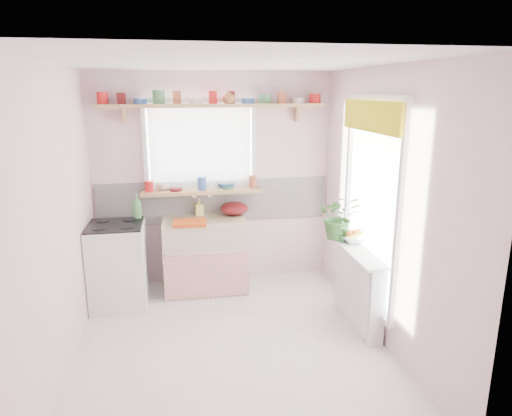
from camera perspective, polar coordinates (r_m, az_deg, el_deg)
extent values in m
plane|color=silver|center=(4.41, -3.02, -16.75)|extent=(3.20, 3.20, 0.00)
plane|color=white|center=(3.77, -3.54, 17.72)|extent=(3.20, 3.20, 0.00)
plane|color=silver|center=(5.46, -5.29, 3.52)|extent=(2.80, 0.00, 2.80)
plane|color=silver|center=(2.42, 1.40, -10.90)|extent=(2.80, 0.00, 2.80)
plane|color=silver|center=(4.00, -23.59, -1.76)|extent=(0.00, 3.20, 3.20)
plane|color=silver|center=(4.30, 15.61, 0.01)|extent=(0.00, 3.20, 3.20)
cube|color=white|center=(5.50, -5.21, 0.94)|extent=(2.74, 0.03, 0.50)
cube|color=pink|center=(5.55, -5.16, -1.08)|extent=(2.74, 0.02, 0.12)
cube|color=white|center=(5.38, -6.99, 7.63)|extent=(1.20, 0.01, 1.00)
cube|color=white|center=(5.32, -6.95, 7.55)|extent=(1.15, 0.02, 0.95)
cube|color=white|center=(4.47, 14.46, 0.64)|extent=(0.01, 1.10, 1.90)
cube|color=yellow|center=(4.32, 14.10, 11.08)|extent=(0.03, 1.20, 0.28)
cube|color=white|center=(5.44, -6.36, -7.28)|extent=(0.85, 0.55, 0.55)
cube|color=#D2543D|center=(5.18, -6.14, -8.42)|extent=(0.95, 0.02, 0.53)
cube|color=beige|center=(5.30, -6.49, -3.01)|extent=(0.95, 0.55, 0.30)
cylinder|color=silver|center=(5.43, -6.78, 1.81)|extent=(0.03, 0.22, 0.03)
cube|color=white|center=(5.18, -16.85, -6.92)|extent=(0.58, 0.58, 0.90)
cube|color=black|center=(5.03, -17.22, -2.09)|extent=(0.56, 0.56, 0.02)
cylinder|color=black|center=(4.92, -19.04, -2.44)|extent=(0.14, 0.14, 0.01)
cylinder|color=black|center=(4.88, -15.80, -2.32)|extent=(0.14, 0.14, 0.01)
cylinder|color=black|center=(5.18, -18.59, -1.55)|extent=(0.14, 0.14, 0.01)
cylinder|color=black|center=(5.15, -15.51, -1.42)|extent=(0.14, 0.14, 0.01)
cube|color=white|center=(4.72, 12.71, -9.78)|extent=(0.15, 0.90, 0.75)
cube|color=white|center=(4.56, 12.63, -5.41)|extent=(0.22, 0.95, 0.03)
cube|color=tan|center=(5.36, -6.75, 2.06)|extent=(1.40, 0.22, 0.04)
cube|color=tan|center=(5.23, -5.39, 12.64)|extent=(2.52, 0.24, 0.04)
cylinder|color=red|center=(5.26, -18.65, 12.85)|extent=(0.11, 0.11, 0.12)
cylinder|color=#590F14|center=(5.24, -16.47, 13.00)|extent=(0.11, 0.11, 0.12)
cylinder|color=#3359A5|center=(5.22, -14.25, 12.82)|extent=(0.11, 0.11, 0.06)
cylinder|color=#3F7F4C|center=(5.21, -12.06, 13.27)|extent=(0.11, 0.11, 0.12)
cylinder|color=#A55133|center=(5.21, -9.84, 13.37)|extent=(0.11, 0.11, 0.12)
cylinder|color=silver|center=(5.22, -7.61, 13.12)|extent=(0.11, 0.11, 0.06)
cylinder|color=red|center=(5.23, -5.41, 13.52)|extent=(0.11, 0.11, 0.12)
cylinder|color=#590F14|center=(5.25, -3.21, 13.56)|extent=(0.11, 0.11, 0.12)
cylinder|color=#3359A5|center=(5.28, -1.03, 13.26)|extent=(0.11, 0.11, 0.06)
cylinder|color=#3F7F4C|center=(5.31, 1.12, 13.59)|extent=(0.11, 0.11, 0.12)
cylinder|color=#A55133|center=(5.35, 3.25, 13.58)|extent=(0.11, 0.11, 0.12)
cylinder|color=silver|center=(5.40, 5.33, 13.23)|extent=(0.11, 0.11, 0.06)
cylinder|color=red|center=(5.46, 7.39, 13.51)|extent=(0.11, 0.11, 0.12)
cylinder|color=red|center=(5.34, -13.43, 2.61)|extent=(0.11, 0.11, 0.12)
cylinder|color=#590F14|center=(5.33, -10.10, 2.76)|extent=(0.11, 0.11, 0.12)
cylinder|color=#3359A5|center=(5.34, -6.77, 2.59)|extent=(0.11, 0.11, 0.06)
cylinder|color=#3F7F4C|center=(5.36, -3.47, 3.03)|extent=(0.11, 0.11, 0.12)
cylinder|color=#A55133|center=(5.41, -0.20, 3.15)|extent=(0.11, 0.11, 0.12)
cube|color=#CD4612|center=(5.08, -8.29, -1.84)|extent=(0.37, 0.29, 0.04)
ellipsoid|color=#5A0F12|center=(5.41, -2.70, -0.05)|extent=(0.40, 0.40, 0.15)
imported|color=#316127|center=(4.82, 10.33, -1.07)|extent=(0.49, 0.45, 0.47)
imported|color=silver|center=(4.79, 12.18, -3.80)|extent=(0.28, 0.28, 0.07)
imported|color=#2C6E2E|center=(4.74, 10.81, -2.95)|extent=(0.12, 0.08, 0.22)
imported|color=#D9C660|center=(5.42, -7.14, 0.16)|extent=(0.11, 0.11, 0.21)
imported|color=silver|center=(5.39, -11.50, 2.73)|extent=(0.16, 0.16, 0.10)
imported|color=#2C5392|center=(5.43, -3.75, 2.86)|extent=(0.25, 0.25, 0.06)
imported|color=#9D5C30|center=(5.19, -3.44, 13.72)|extent=(0.19, 0.19, 0.15)
imported|color=#478E49|center=(5.18, -14.65, 0.22)|extent=(0.12, 0.12, 0.27)
sphere|color=orange|center=(4.77, 12.21, -3.15)|extent=(0.08, 0.08, 0.08)
sphere|color=orange|center=(4.82, 12.74, -3.00)|extent=(0.08, 0.08, 0.08)
sphere|color=orange|center=(4.77, 11.57, -3.12)|extent=(0.08, 0.08, 0.08)
cylinder|color=#FFF537|center=(4.73, 12.67, -3.20)|extent=(0.18, 0.04, 0.10)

